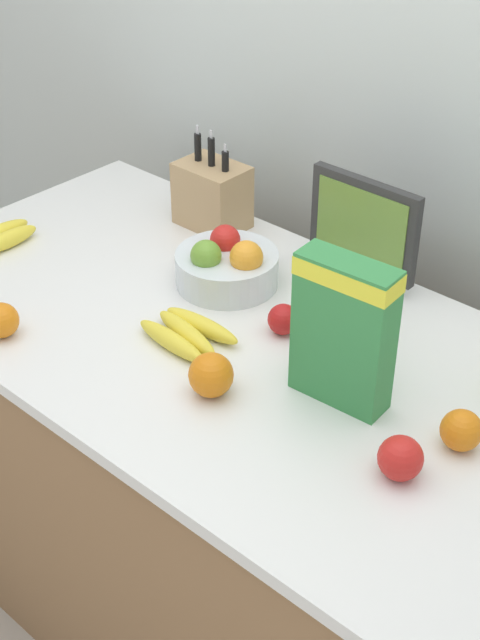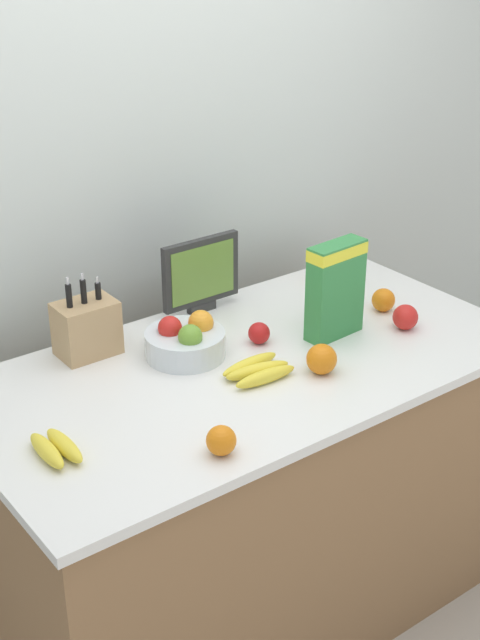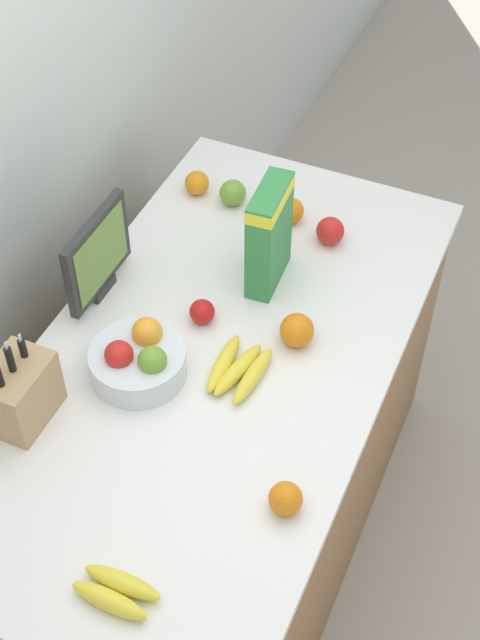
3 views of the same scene
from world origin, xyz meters
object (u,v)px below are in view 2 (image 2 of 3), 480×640
object	(u,v)px
apple_front	(345,281)
orange_back_center	(221,440)
fruit_bowl	(186,341)
apple_leftmost	(259,333)
cereal_box	(336,286)
orange_front_left	(323,271)
banana_bunch_left	(56,448)
orange_by_cereal	(383,300)
banana_bunch_right	(257,370)
knife_block	(87,328)
apple_rear	(405,317)
orange_near_bowl	(322,359)
small_monitor	(201,273)

from	to	relation	value
apple_front	orange_back_center	size ratio (longest dim) A/B	1.05
fruit_bowl	apple_leftmost	bearing A→B (deg)	-16.41
cereal_box	orange_front_left	bearing A→B (deg)	48.89
banana_bunch_left	orange_back_center	world-z (taller)	orange_back_center
orange_by_cereal	apple_leftmost	bearing A→B (deg)	172.25
cereal_box	banana_bunch_right	size ratio (longest dim) A/B	1.46
banana_bunch_left	knife_block	bearing A→B (deg)	53.27
apple_leftmost	orange_front_left	size ratio (longest dim) A/B	0.91
banana_bunch_left	banana_bunch_right	size ratio (longest dim) A/B	0.86
knife_block	banana_bunch_left	bearing A→B (deg)	-126.73
apple_front	orange_by_cereal	distance (m)	0.19
apple_rear	orange_near_bowl	size ratio (longest dim) A/B	0.91
fruit_bowl	apple_front	bearing A→B (deg)	4.74
apple_leftmost	orange_front_left	bearing A→B (deg)	27.06
apple_rear	banana_bunch_left	bearing A→B (deg)	178.66
small_monitor	orange_front_left	xyz separation A→B (m)	(0.49, -0.05, -0.10)
knife_block	banana_bunch_left	distance (m)	0.54
small_monitor	orange_back_center	distance (m)	0.83
small_monitor	banana_bunch_left	bearing A→B (deg)	-148.48
banana_bunch_left	orange_back_center	size ratio (longest dim) A/B	2.34
small_monitor	fruit_bowl	world-z (taller)	small_monitor
banana_bunch_right	orange_by_cereal	xyz separation A→B (m)	(0.60, 0.10, 0.02)
apple_rear	fruit_bowl	bearing A→B (deg)	157.87
apple_rear	orange_back_center	distance (m)	0.89
banana_bunch_right	fruit_bowl	bearing A→B (deg)	112.33
banana_bunch_right	orange_back_center	size ratio (longest dim) A/B	2.73
banana_bunch_right	orange_back_center	xyz separation A→B (m)	(-0.31, -0.25, 0.02)
orange_near_bowl	small_monitor	bearing A→B (deg)	94.15
banana_bunch_right	apple_leftmost	bearing A→B (deg)	50.80
small_monitor	orange_back_center	world-z (taller)	small_monitor
cereal_box	banana_bunch_left	distance (m)	1.00
cereal_box	fruit_bowl	bearing A→B (deg)	156.14
knife_block	orange_by_cereal	bearing A→B (deg)	-19.12
banana_bunch_right	orange_near_bowl	xyz separation A→B (m)	(0.16, -0.09, 0.02)
fruit_bowl	apple_rear	world-z (taller)	fruit_bowl
small_monitor	apple_front	world-z (taller)	small_monitor
knife_block	apple_front	xyz separation A→B (m)	(0.93, -0.13, -0.05)
knife_block	apple_front	distance (m)	0.94
knife_block	small_monitor	bearing A→B (deg)	4.98
cereal_box	apple_leftmost	distance (m)	0.27
banana_bunch_left	apple_rear	xyz separation A→B (m)	(1.20, -0.03, 0.02)
banana_bunch_left	orange_front_left	bearing A→B (deg)	18.44
apple_rear	orange_by_cereal	distance (m)	0.14
fruit_bowl	orange_front_left	world-z (taller)	fruit_bowl
fruit_bowl	banana_bunch_right	size ratio (longest dim) A/B	1.15
banana_bunch_left	orange_by_cereal	xyz separation A→B (m)	(1.24, 0.11, 0.02)
small_monitor	orange_back_center	xyz separation A→B (m)	(-0.43, -0.70, -0.10)
cereal_box	orange_by_cereal	bearing A→B (deg)	3.21
small_monitor	orange_by_cereal	world-z (taller)	small_monitor
orange_front_left	orange_back_center	size ratio (longest dim) A/B	0.97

